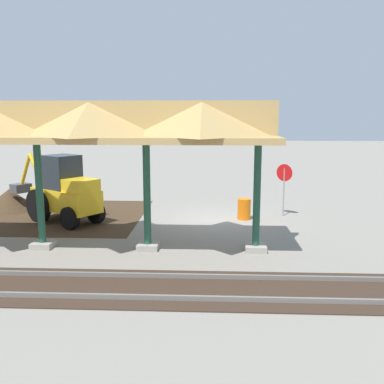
{
  "coord_description": "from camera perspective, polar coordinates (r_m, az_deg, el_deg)",
  "views": [
    {
      "loc": [
        0.11,
        18.05,
        4.42
      ],
      "look_at": [
        0.85,
        2.26,
        1.6
      ],
      "focal_mm": 40.0,
      "sensor_mm": 36.0,
      "label": 1
    }
  ],
  "objects": [
    {
      "name": "traffic_barrel",
      "position": [
        18.63,
        6.96,
        -2.26
      ],
      "size": [
        0.56,
        0.56,
        0.9
      ],
      "primitive_type": "cylinder",
      "color": "orange",
      "rests_on": "ground"
    },
    {
      "name": "platform_canopy",
      "position": [
        14.29,
        -13.43,
        8.79
      ],
      "size": [
        12.0,
        3.2,
        4.9
      ],
      "color": "#9E998E",
      "rests_on": "ground"
    },
    {
      "name": "rail_tracks",
      "position": [
        11.3,
        3.1,
        -12.79
      ],
      "size": [
        60.0,
        2.58,
        0.15
      ],
      "color": "slate",
      "rests_on": "ground"
    },
    {
      "name": "ground_plane",
      "position": [
        18.59,
        2.95,
        -3.65
      ],
      "size": [
        120.0,
        120.0,
        0.0
      ],
      "primitive_type": "plane",
      "color": "gray"
    },
    {
      "name": "stop_sign",
      "position": [
        19.31,
        12.19,
        1.73
      ],
      "size": [
        0.62,
        0.48,
        2.33
      ],
      "color": "gray",
      "rests_on": "ground"
    },
    {
      "name": "dirt_mound",
      "position": [
        22.23,
        -23.06,
        -2.18
      ],
      "size": [
        5.17,
        5.17,
        1.99
      ],
      "primitive_type": "cone",
      "color": "#42301E",
      "rests_on": "ground"
    },
    {
      "name": "dirt_work_zone",
      "position": [
        20.51,
        -19.95,
        -2.94
      ],
      "size": [
        9.53,
        7.0,
        0.01
      ],
      "primitive_type": "cube",
      "color": "#42301E",
      "rests_on": "ground"
    },
    {
      "name": "backhoe",
      "position": [
        18.74,
        -16.75,
        -0.03
      ],
      "size": [
        5.02,
        4.04,
        2.82
      ],
      "color": "yellow",
      "rests_on": "ground"
    }
  ]
}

